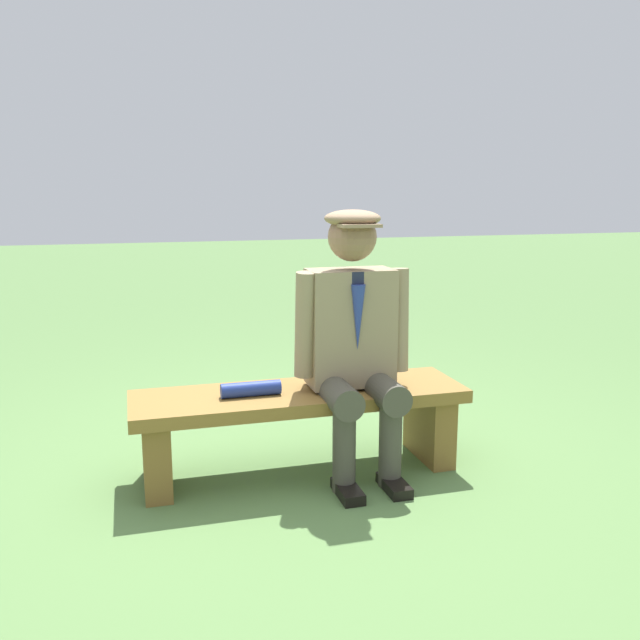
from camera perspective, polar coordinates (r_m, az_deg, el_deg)
ground_plane at (r=3.54m, az=-1.66°, el=-12.52°), size 30.00×30.00×0.00m
bench at (r=3.43m, az=-1.69°, el=-7.85°), size 1.65×0.48×0.43m
seated_man at (r=3.34m, az=2.87°, el=-1.11°), size 0.59×0.57×1.31m
rolled_magazine at (r=3.31m, az=-5.79°, el=-5.75°), size 0.29×0.07×0.07m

